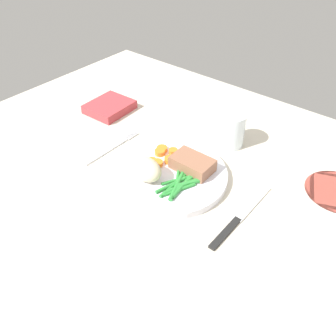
{
  "coord_description": "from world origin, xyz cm",
  "views": [
    {
      "loc": [
        34.84,
        -45.97,
        51.87
      ],
      "look_at": [
        -2.04,
        -1.18,
        4.6
      ],
      "focal_mm": 38.38,
      "sensor_mm": 36.0,
      "label": 1
    }
  ],
  "objects_px": {
    "knife": "(240,217)",
    "salad_bowl": "(334,201)",
    "water_glass": "(231,132)",
    "dinner_plate": "(168,175)",
    "meat_portion": "(192,164)",
    "napkin": "(110,107)",
    "fork": "(112,148)"
  },
  "relations": [
    {
      "from": "knife",
      "to": "salad_bowl",
      "type": "relative_size",
      "value": 1.46
    },
    {
      "from": "water_glass",
      "to": "dinner_plate",
      "type": "bearing_deg",
      "value": -100.3
    },
    {
      "from": "meat_portion",
      "to": "napkin",
      "type": "bearing_deg",
      "value": 167.2
    },
    {
      "from": "meat_portion",
      "to": "fork",
      "type": "bearing_deg",
      "value": -168.25
    },
    {
      "from": "fork",
      "to": "napkin",
      "type": "height_order",
      "value": "napkin"
    },
    {
      "from": "meat_portion",
      "to": "salad_bowl",
      "type": "distance_m",
      "value": 0.28
    },
    {
      "from": "dinner_plate",
      "to": "napkin",
      "type": "distance_m",
      "value": 0.32
    },
    {
      "from": "dinner_plate",
      "to": "salad_bowl",
      "type": "xyz_separation_m",
      "value": [
        0.3,
        0.11,
        0.02
      ]
    },
    {
      "from": "knife",
      "to": "dinner_plate",
      "type": "bearing_deg",
      "value": -177.21
    },
    {
      "from": "salad_bowl",
      "to": "knife",
      "type": "bearing_deg",
      "value": -137.17
    },
    {
      "from": "dinner_plate",
      "to": "fork",
      "type": "xyz_separation_m",
      "value": [
        -0.17,
        -0.0,
        -0.01
      ]
    },
    {
      "from": "meat_portion",
      "to": "knife",
      "type": "xyz_separation_m",
      "value": [
        0.14,
        -0.04,
        -0.03
      ]
    },
    {
      "from": "water_glass",
      "to": "knife",
      "type": "bearing_deg",
      "value": -53.08
    },
    {
      "from": "fork",
      "to": "knife",
      "type": "bearing_deg",
      "value": -0.53
    },
    {
      "from": "meat_portion",
      "to": "salad_bowl",
      "type": "relative_size",
      "value": 0.62
    },
    {
      "from": "dinner_plate",
      "to": "water_glass",
      "type": "relative_size",
      "value": 3.06
    },
    {
      "from": "salad_bowl",
      "to": "napkin",
      "type": "bearing_deg",
      "value": 179.89
    },
    {
      "from": "water_glass",
      "to": "napkin",
      "type": "height_order",
      "value": "water_glass"
    },
    {
      "from": "dinner_plate",
      "to": "napkin",
      "type": "relative_size",
      "value": 2.2
    },
    {
      "from": "dinner_plate",
      "to": "napkin",
      "type": "xyz_separation_m",
      "value": [
        -0.3,
        0.12,
        0.0
      ]
    },
    {
      "from": "fork",
      "to": "napkin",
      "type": "bearing_deg",
      "value": 137.87
    },
    {
      "from": "knife",
      "to": "meat_portion",
      "type": "bearing_deg",
      "value": 167.35
    },
    {
      "from": "dinner_plate",
      "to": "napkin",
      "type": "height_order",
      "value": "napkin"
    },
    {
      "from": "dinner_plate",
      "to": "salad_bowl",
      "type": "relative_size",
      "value": 1.79
    },
    {
      "from": "fork",
      "to": "knife",
      "type": "height_order",
      "value": "knife"
    },
    {
      "from": "water_glass",
      "to": "napkin",
      "type": "distance_m",
      "value": 0.34
    },
    {
      "from": "knife",
      "to": "water_glass",
      "type": "relative_size",
      "value": 2.5
    },
    {
      "from": "water_glass",
      "to": "salad_bowl",
      "type": "xyz_separation_m",
      "value": [
        0.27,
        -0.07,
        -0.0
      ]
    },
    {
      "from": "fork",
      "to": "knife",
      "type": "relative_size",
      "value": 0.81
    },
    {
      "from": "water_glass",
      "to": "napkin",
      "type": "xyz_separation_m",
      "value": [
        -0.34,
        -0.07,
        -0.02
      ]
    },
    {
      "from": "meat_portion",
      "to": "napkin",
      "type": "distance_m",
      "value": 0.34
    },
    {
      "from": "salad_bowl",
      "to": "napkin",
      "type": "distance_m",
      "value": 0.61
    }
  ]
}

